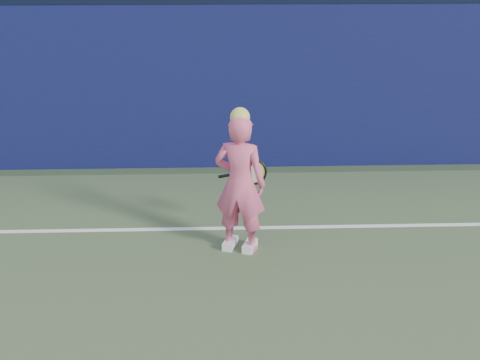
{
  "coord_description": "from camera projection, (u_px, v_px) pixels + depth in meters",
  "views": [
    {
      "loc": [
        0.61,
        -3.59,
        3.53
      ],
      "look_at": [
        0.86,
        3.45,
        0.86
      ],
      "focal_mm": 50.0,
      "sensor_mm": 36.0,
      "label": 1
    }
  ],
  "objects": [
    {
      "name": "player",
      "position": [
        240.0,
        183.0,
        7.54
      ],
      "size": [
        0.68,
        0.55,
        1.7
      ],
      "rotation": [
        0.0,
        0.0,
        2.83
      ],
      "color": "#E75982",
      "rests_on": "ground"
    },
    {
      "name": "racket",
      "position": [
        251.0,
        172.0,
        7.93
      ],
      "size": [
        0.59,
        0.24,
        0.33
      ],
      "rotation": [
        0.0,
        0.0,
        -0.43
      ],
      "color": "black",
      "rests_on": "ground"
    },
    {
      "name": "backstop_wall",
      "position": [
        176.0,
        87.0,
        10.21
      ],
      "size": [
        24.0,
        0.4,
        2.5
      ],
      "primitive_type": "cube",
      "color": "#0D123B",
      "rests_on": "ground"
    }
  ]
}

